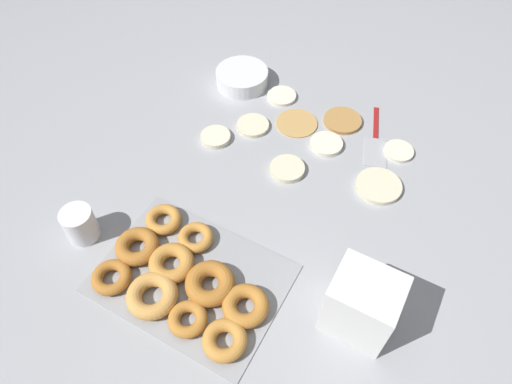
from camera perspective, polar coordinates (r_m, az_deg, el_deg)
ground_plane at (r=1.21m, az=3.92°, el=2.68°), size 3.00×3.00×0.00m
pancake_0 at (r=1.30m, az=17.39°, el=4.89°), size 0.08×0.08×0.01m
pancake_1 at (r=1.33m, az=5.12°, el=8.63°), size 0.12×0.12×0.01m
pancake_2 at (r=1.31m, az=-0.40°, el=8.30°), size 0.09×0.09×0.01m
pancake_3 at (r=1.28m, az=8.78°, el=5.95°), size 0.09×0.09×0.01m
pancake_4 at (r=1.21m, az=3.86°, el=3.12°), size 0.09×0.09×0.02m
pancake_5 at (r=1.41m, az=3.22°, el=11.88°), size 0.09×0.09×0.01m
pancake_6 at (r=1.21m, az=15.08°, el=0.74°), size 0.12×0.12×0.01m
pancake_7 at (r=1.35m, az=10.77°, el=8.77°), size 0.11×0.11×0.01m
pancake_8 at (r=1.28m, az=-5.07°, el=6.86°), size 0.08×0.08×0.02m
donut_tray at (r=1.02m, az=-9.16°, el=-10.65°), size 0.41×0.29×0.04m
batter_bowl at (r=1.45m, az=-1.76°, el=14.12°), size 0.16×0.16×0.05m
container_stack at (r=0.94m, az=13.12°, el=-13.50°), size 0.13×0.11×0.16m
paper_cup at (r=1.13m, az=-21.12°, el=-3.80°), size 0.07×0.07×0.09m
spatula at (r=1.31m, az=14.72°, el=5.68°), size 0.11×0.24×0.01m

